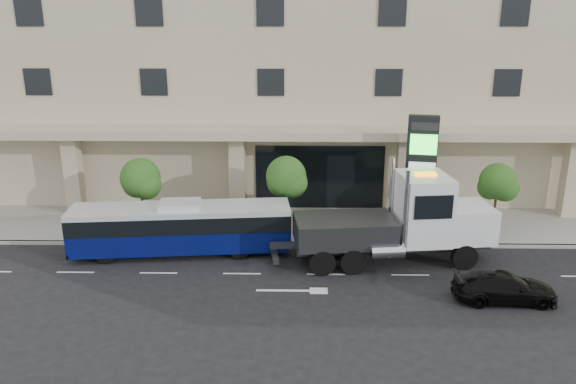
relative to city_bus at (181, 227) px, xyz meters
The scene contains 11 objects.
ground 7.50m from the city_bus, ahead, with size 120.00×120.00×0.00m, color black.
sidewalk 8.49m from the city_bus, 29.24° to the left, with size 120.00×6.00×0.15m, color gray.
curb 7.51m from the city_bus, ahead, with size 120.00×0.30×0.15m, color gray.
convention_center 18.36m from the city_bus, 63.27° to the left, with size 60.00×17.60×20.00m.
tree_left 4.14m from the city_bus, 134.79° to the left, with size 2.27×2.20×4.22m.
tree_mid 6.25m from the city_bus, 26.70° to the left, with size 2.28×2.20×4.38m.
tree_right 17.12m from the city_bus, ahead, with size 2.10×2.00×4.04m.
city_bus is the anchor object (origin of this frame).
tow_truck 11.15m from the city_bus, ahead, with size 11.05×3.75×5.00m.
black_sedan 15.63m from the city_bus, 18.11° to the right, with size 1.77×4.36×1.27m, color black.
signage_pylon 13.23m from the city_bus, 13.94° to the left, with size 1.71×0.89×6.55m.
Camera 1 is at (-1.35, -25.83, 11.64)m, focal length 35.00 mm.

